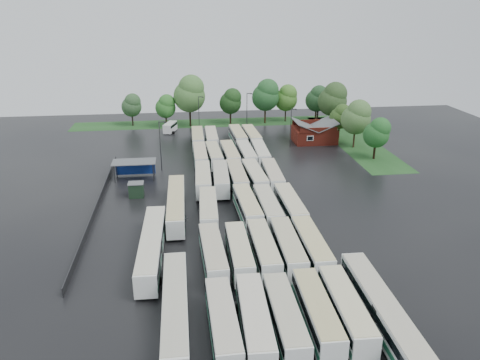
{
  "coord_description": "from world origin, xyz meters",
  "views": [
    {
      "loc": [
        -7.56,
        -64.71,
        31.85
      ],
      "look_at": [
        2.0,
        12.0,
        2.5
      ],
      "focal_mm": 35.0,
      "sensor_mm": 36.0,
      "label": 1
    }
  ],
  "objects": [
    {
      "name": "artic_bus_west_b",
      "position": [
        -9.22,
        4.06,
        1.94
      ],
      "size": [
        2.84,
        18.91,
        3.5
      ],
      "rotation": [
        0.0,
        0.0,
        -0.01
      ],
      "color": "silver",
      "rests_on": "ground"
    },
    {
      "name": "bus_r3c0",
      "position": [
        -4.42,
        14.53,
        1.96
      ],
      "size": [
        3.13,
        12.87,
        3.56
      ],
      "rotation": [
        0.0,
        0.0,
        -0.03
      ],
      "color": "silver",
      "rests_on": "ground"
    },
    {
      "name": "wash_shed",
      "position": [
        -17.2,
        22.02,
        2.99
      ],
      "size": [
        8.2,
        4.2,
        3.58
      ],
      "color": "#2D2D30",
      "rests_on": "ground"
    },
    {
      "name": "tree_north_6",
      "position": [
        31.21,
        63.88,
        6.27
      ],
      "size": [
        5.89,
        5.89,
        9.75
      ],
      "color": "black",
      "rests_on": "ground"
    },
    {
      "name": "bus_r4c4",
      "position": [
        8.45,
        28.53,
        1.89
      ],
      "size": [
        2.91,
        12.41,
        3.44
      ],
      "rotation": [
        0.0,
        0.0,
        -0.02
      ],
      "color": "silver",
      "rests_on": "ground"
    },
    {
      "name": "bus_r4c3",
      "position": [
        5.36,
        28.33,
        1.92
      ],
      "size": [
        2.97,
        12.6,
        3.49
      ],
      "rotation": [
        0.0,
        0.0,
        0.02
      ],
      "color": "silver",
      "rests_on": "ground"
    },
    {
      "name": "lamp_post_nw",
      "position": [
        -12.12,
        25.94,
        5.9
      ],
      "size": [
        1.57,
        0.31,
        10.17
      ],
      "color": "#2D2D30",
      "rests_on": "ground"
    },
    {
      "name": "bus_r4c1",
      "position": [
        -1.39,
        28.72,
        1.86
      ],
      "size": [
        3.06,
        12.26,
        3.39
      ],
      "rotation": [
        0.0,
        0.0,
        0.04
      ],
      "color": "silver",
      "rests_on": "ground"
    },
    {
      "name": "bus_r0c2",
      "position": [
        1.83,
        -26.22,
        1.91
      ],
      "size": [
        2.77,
        12.49,
        3.47
      ],
      "rotation": [
        0.0,
        0.0,
        -0.01
      ],
      "color": "silver",
      "rests_on": "ground"
    },
    {
      "name": "bus_r1c0",
      "position": [
        -4.52,
        -12.53,
        1.9
      ],
      "size": [
        3.1,
        12.51,
        3.46
      ],
      "rotation": [
        0.0,
        0.0,
        0.04
      ],
      "color": "silver",
      "rests_on": "ground"
    },
    {
      "name": "tree_north_0",
      "position": [
        -21.23,
        64.36,
        5.77
      ],
      "size": [
        5.42,
        5.42,
        8.97
      ],
      "color": "black",
      "rests_on": "ground"
    },
    {
      "name": "utility_hut",
      "position": [
        -16.2,
        12.6,
        1.32
      ],
      "size": [
        2.7,
        2.2,
        2.62
      ],
      "color": "black",
      "rests_on": "ground"
    },
    {
      "name": "puddle_0",
      "position": [
        -3.07,
        -18.23,
        0.0
      ],
      "size": [
        3.87,
        3.87,
        0.01
      ],
      "primitive_type": "cylinder",
      "color": "black",
      "rests_on": "ground"
    },
    {
      "name": "bus_r5c4",
      "position": [
        8.49,
        41.92,
        1.95
      ],
      "size": [
        3.16,
        12.83,
        3.55
      ],
      "rotation": [
        0.0,
        0.0,
        0.04
      ],
      "color": "silver",
      "rests_on": "ground"
    },
    {
      "name": "ground",
      "position": [
        0.0,
        0.0,
        0.0
      ],
      "size": [
        160.0,
        160.0,
        0.0
      ],
      "primitive_type": "plane",
      "color": "black",
      "rests_on": "ground"
    },
    {
      "name": "lamp_post_back_e",
      "position": [
        9.39,
        55.56,
        5.76
      ],
      "size": [
        1.53,
        0.3,
        9.92
      ],
      "color": "#2D2D30",
      "rests_on": "ground"
    },
    {
      "name": "bus_r0c3",
      "position": [
        5.28,
        -25.79,
        1.93
      ],
      "size": [
        2.94,
        12.65,
        3.51
      ],
      "rotation": [
        0.0,
        0.0,
        -0.02
      ],
      "color": "silver",
      "rests_on": "ground"
    },
    {
      "name": "tree_north_4",
      "position": [
        15.63,
        62.7,
        8.02
      ],
      "size": [
        7.53,
        7.53,
        12.46
      ],
      "color": "#362513",
      "rests_on": "ground"
    },
    {
      "name": "bus_r2c0",
      "position": [
        -4.29,
        1.0,
        1.93
      ],
      "size": [
        3.15,
        12.7,
        3.51
      ],
      "rotation": [
        0.0,
        0.0,
        -0.04
      ],
      "color": "silver",
      "rests_on": "ground"
    },
    {
      "name": "bus_r3c2",
      "position": [
        1.81,
        14.94,
        1.95
      ],
      "size": [
        2.84,
        12.79,
        3.55
      ],
      "rotation": [
        0.0,
        0.0,
        0.01
      ],
      "color": "silver",
      "rests_on": "ground"
    },
    {
      "name": "bus_r1c4",
      "position": [
        8.43,
        -12.14,
        1.95
      ],
      "size": [
        2.78,
        12.77,
        3.55
      ],
      "rotation": [
        0.0,
        0.0,
        -0.0
      ],
      "color": "silver",
      "rests_on": "ground"
    },
    {
      "name": "artic_bus_west_a",
      "position": [
        -9.22,
        -23.2,
        1.9
      ],
      "size": [
        2.7,
        18.49,
        3.43
      ],
      "rotation": [
        0.0,
        0.0,
        0.0
      ],
      "color": "silver",
      "rests_on": "ground"
    },
    {
      "name": "puddle_1",
      "position": [
        5.98,
        -19.56,
        0.0
      ],
      "size": [
        2.84,
        2.84,
        0.01
      ],
      "primitive_type": "cylinder",
      "color": "black",
      "rests_on": "ground"
    },
    {
      "name": "bus_r5c0",
      "position": [
        -4.32,
        42.06,
        1.92
      ],
      "size": [
        2.83,
        12.55,
        3.49
      ],
      "rotation": [
        0.0,
        0.0,
        -0.01
      ],
      "color": "silver",
      "rests_on": "ground"
    },
    {
      "name": "tree_east_4",
      "position": [
        30.26,
        62.52,
        6.7
      ],
      "size": [
        6.29,
        6.29,
        10.42
      ],
      "color": "black",
      "rests_on": "ground"
    },
    {
      "name": "bus_r2c3",
      "position": [
        5.01,
        0.89,
        1.94
      ],
      "size": [
        2.82,
        12.73,
        3.54
      ],
      "rotation": [
        0.0,
        0.0,
        0.01
      ],
      "color": "silver",
      "rests_on": "ground"
    },
    {
      "name": "bus_r3c4",
      "position": [
        8.38,
        14.74,
        1.92
      ],
      "size": [
        3.04,
        12.61,
        3.49
      ],
      "rotation": [
        0.0,
        0.0,
        -0.03
      ],
      "color": "silver",
      "rests_on": "ground"
    },
    {
      "name": "bus_r1c2",
      "position": [
        2.06,
        -12.08,
        1.92
      ],
      "size": [
        2.71,
        12.53,
        3.48
      ],
      "rotation": [
        0.0,
        0.0,
        0.0
      ],
      "color": "silver",
      "rests_on": "ground"
    },
    {
      "name": "grass_strip_north",
      "position": [
        2.0,
        64.8,
        0.01
      ],
      "size": [
        80.0,
        10.0,
        0.01
      ],
      "primitive_type": "cube",
      "color": "#1C471A",
      "rests_on": "ground"
    },
    {
      "name": "brick_building",
      "position": [
        24.0,
        42.77,
        1.87
      ],
      "size": [
        10.07,
        8.6,
        5.39
      ],
      "color": "maroon",
      "rests_on": "ground"
    },
    {
      "name": "puddle_3",
      "position": [
        5.73,
        0.59,
        0.0
      ],
      "size": [
        4.77,
        4.77,
        0.01
      ],
      "primitive_type": "cylinder",
      "color": "black",
      "rests_on": "ground"
    },
    {
      "name": "artic_bus_west_c",
      "position": [
        -12.36,
        -9.53,
        1.99
      ],
      "size": [
        3.17,
        19.35,
        3.58
      ],
      "rotation": [
        0.0,
        0.0,
        -0.02
      ],
      "color": "silver",
      "rests_on": "ground"
    },
    {
      "name": "tree_north_5",
      "position": [
        21.75,
        64.12,
        6.81
      ],
      "size": [
        6.39,
        6.39,
        10.59
      ],
      "color": "#2E2218",
      "rests_on": "ground"
    },
    {
      "name": "bus_r0c0",
      "position": [
        -4.49,
        -26.27,
        1.9
      ],
      "size": [
        2.89,
        12.44,
        3.45
      ],
      "rotation": [
        0.0,
        0.0,
        0.02
      ],
      "color": "silver",
      "rests_on": "ground"
    },
    {
      "name": "tree_east_0",
      "position": [
        33.61,
        27.83,
        5.94
      ],
      "size": [
        5.61,
        5.58,
        9.24
      ],
      "color": "black",
      "rests_on": "ground"
    },
    {
      "name": "puddle_4",
      "position": [
        13.67,
        -20.14,
        0.0
      ],
      "size": [
        2.33,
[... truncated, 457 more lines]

